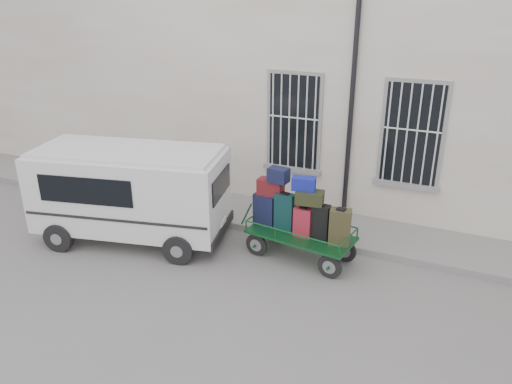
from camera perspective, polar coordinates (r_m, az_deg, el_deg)
The scene contains 5 objects.
ground at distance 10.05m, azimuth 0.31°, elevation -8.71°, with size 80.00×80.00×0.00m, color slate.
building at distance 14.00m, azimuth 9.64°, elevation 13.06°, with size 24.00×5.15×6.00m.
sidewalk at distance 11.82m, azimuth 4.60°, elevation -3.34°, with size 24.00×1.70×0.15m, color gray.
luggage_cart at distance 10.05m, azimuth 4.89°, elevation -2.95°, with size 2.57×1.26×1.86m.
van at distance 11.01m, azimuth -14.18°, elevation 0.35°, with size 4.37×2.56×2.07m.
Camera 1 is at (3.44, -7.89, 5.18)m, focal length 35.00 mm.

